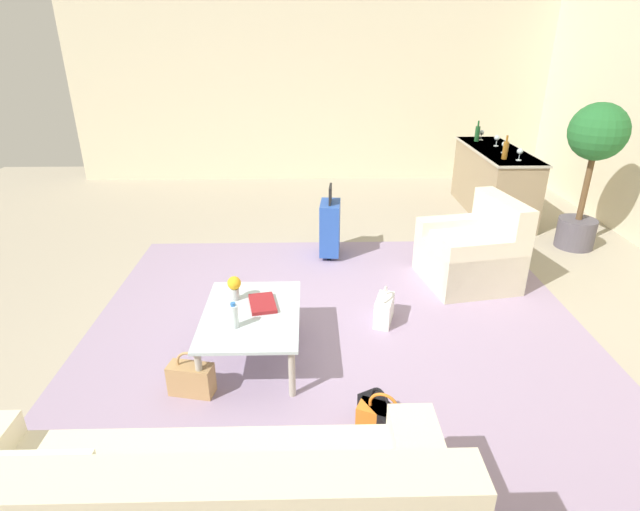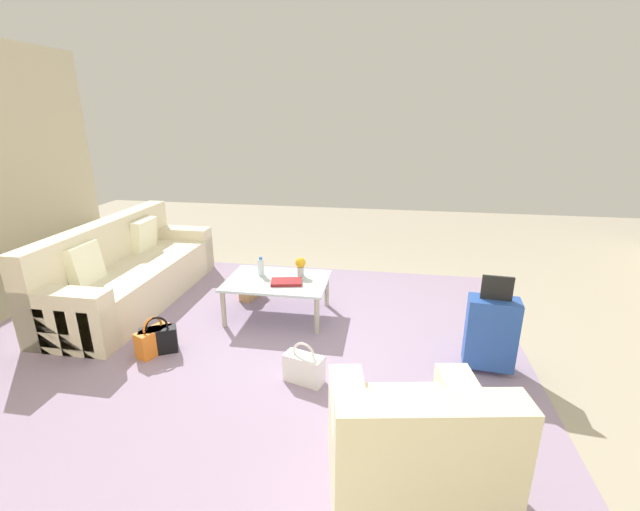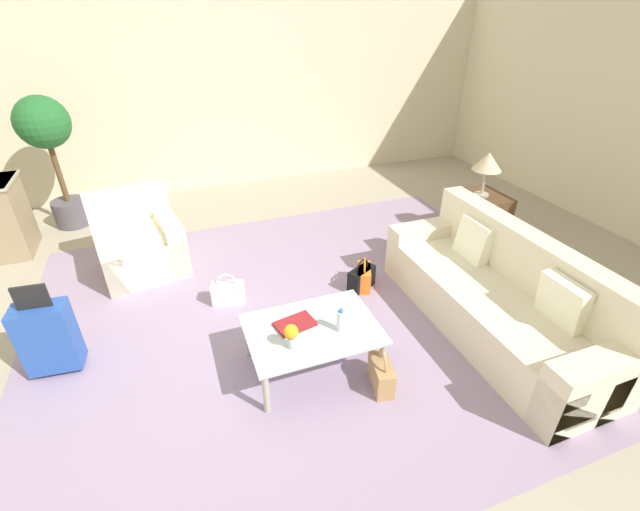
# 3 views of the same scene
# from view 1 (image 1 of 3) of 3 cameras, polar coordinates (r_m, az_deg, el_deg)

# --- Properties ---
(ground_plane) EXTENTS (12.00, 12.00, 0.00)m
(ground_plane) POSITION_cam_1_polar(r_m,az_deg,el_deg) (4.47, -0.60, -8.43)
(ground_plane) COLOR #A89E89
(wall_left) EXTENTS (0.12, 8.00, 3.10)m
(wall_left) POSITION_cam_1_polar(r_m,az_deg,el_deg) (8.87, -1.15, 18.59)
(wall_left) COLOR beige
(wall_left) RESTS_ON ground
(area_rug) EXTENTS (5.20, 4.40, 0.01)m
(area_rug) POSITION_cam_1_polar(r_m,az_deg,el_deg) (3.98, 2.49, -12.98)
(area_rug) COLOR #9984A3
(area_rug) RESTS_ON ground
(armchair) EXTENTS (1.00, 0.99, 0.89)m
(armchair) POSITION_cam_1_polar(r_m,az_deg,el_deg) (5.40, 17.20, 0.11)
(armchair) COLOR beige
(armchair) RESTS_ON ground
(coffee_table) EXTENTS (1.06, 0.75, 0.41)m
(coffee_table) POSITION_cam_1_polar(r_m,az_deg,el_deg) (3.96, -7.85, -7.10)
(coffee_table) COLOR silver
(coffee_table) RESTS_ON ground
(water_bottle) EXTENTS (0.06, 0.06, 0.20)m
(water_bottle) POSITION_cam_1_polar(r_m,az_deg,el_deg) (3.73, -9.82, -6.82)
(water_bottle) COLOR silver
(water_bottle) RESTS_ON coffee_table
(coffee_table_book) EXTENTS (0.34, 0.25, 0.03)m
(coffee_table_book) POSITION_cam_1_polar(r_m,az_deg,el_deg) (4.02, -6.59, -5.46)
(coffee_table_book) COLOR maroon
(coffee_table_book) RESTS_ON coffee_table
(flower_vase) EXTENTS (0.11, 0.11, 0.21)m
(flower_vase) POSITION_cam_1_polar(r_m,az_deg,el_deg) (4.09, -9.76, -3.45)
(flower_vase) COLOR #B2B7BC
(flower_vase) RESTS_ON coffee_table
(bar_console) EXTENTS (1.91, 0.68, 0.92)m
(bar_console) POSITION_cam_1_polar(r_m,az_deg,el_deg) (7.60, 19.22, 8.09)
(bar_console) COLOR #937F60
(bar_console) RESTS_ON ground
(wine_glass_leftmost) EXTENTS (0.08, 0.08, 0.15)m
(wine_glass_leftmost) POSITION_cam_1_polar(r_m,az_deg,el_deg) (8.08, 17.99, 13.19)
(wine_glass_leftmost) COLOR silver
(wine_glass_leftmost) RESTS_ON bar_console
(wine_glass_left_of_centre) EXTENTS (0.08, 0.08, 0.15)m
(wine_glass_left_of_centre) POSITION_cam_1_polar(r_m,az_deg,el_deg) (7.70, 19.57, 12.49)
(wine_glass_left_of_centre) COLOR silver
(wine_glass_left_of_centre) RESTS_ON bar_console
(wine_glass_right_of_centre) EXTENTS (0.08, 0.08, 0.15)m
(wine_glass_right_of_centre) POSITION_cam_1_polar(r_m,az_deg,el_deg) (7.28, 20.35, 11.78)
(wine_glass_right_of_centre) COLOR silver
(wine_glass_right_of_centre) RESTS_ON bar_console
(wine_glass_rightmost) EXTENTS (0.08, 0.08, 0.15)m
(wine_glass_rightmost) POSITION_cam_1_polar(r_m,az_deg,el_deg) (6.90, 21.89, 10.93)
(wine_glass_rightmost) COLOR silver
(wine_glass_rightmost) RESTS_ON bar_console
(wine_bottle_green) EXTENTS (0.07, 0.07, 0.30)m
(wine_bottle_green) POSITION_cam_1_polar(r_m,az_deg,el_deg) (7.97, 17.54, 13.17)
(wine_bottle_green) COLOR #194C23
(wine_bottle_green) RESTS_ON bar_console
(wine_bottle_amber) EXTENTS (0.07, 0.07, 0.30)m
(wine_bottle_amber) POSITION_cam_1_polar(r_m,az_deg,el_deg) (6.91, 20.43, 11.25)
(wine_bottle_amber) COLOR brown
(wine_bottle_amber) RESTS_ON bar_console
(suitcase_blue) EXTENTS (0.42, 0.26, 0.85)m
(suitcase_blue) POSITION_cam_1_polar(r_m,az_deg,el_deg) (5.75, 1.15, 3.27)
(suitcase_blue) COLOR #2851AD
(suitcase_blue) RESTS_ON ground
(handbag_black) EXTENTS (0.35, 0.27, 0.36)m
(handbag_black) POSITION_cam_1_polar(r_m,az_deg,el_deg) (3.40, 6.82, -18.03)
(handbag_black) COLOR black
(handbag_black) RESTS_ON ground
(handbag_tan) EXTENTS (0.20, 0.34, 0.36)m
(handbag_tan) POSITION_cam_1_polar(r_m,az_deg,el_deg) (3.81, -14.51, -13.45)
(handbag_tan) COLOR tan
(handbag_tan) RESTS_ON ground
(handbag_orange) EXTENTS (0.26, 0.35, 0.36)m
(handbag_orange) POSITION_cam_1_polar(r_m,az_deg,el_deg) (3.38, 7.15, -18.38)
(handbag_orange) COLOR orange
(handbag_orange) RESTS_ON ground
(handbag_white) EXTENTS (0.35, 0.23, 0.36)m
(handbag_white) POSITION_cam_1_polar(r_m,az_deg,el_deg) (4.54, 7.32, -6.14)
(handbag_white) COLOR white
(handbag_white) RESTS_ON ground
(potted_ficus) EXTENTS (0.64, 0.64, 1.71)m
(potted_ficus) POSITION_cam_1_polar(r_m,az_deg,el_deg) (6.57, 28.75, 10.06)
(potted_ficus) COLOR #514C56
(potted_ficus) RESTS_ON ground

